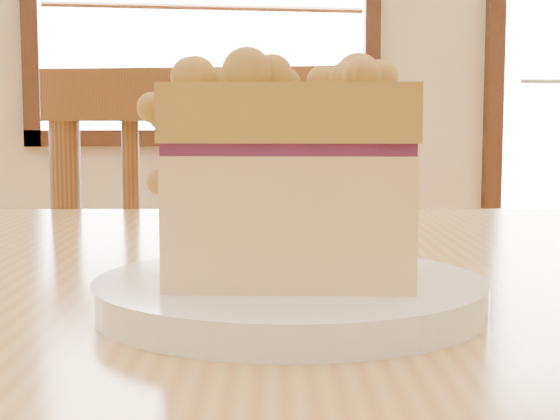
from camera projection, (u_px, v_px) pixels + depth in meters
name	position (u px, v px, depth m)	size (l,w,h in m)	color
cafe_chair_main	(235.00, 411.00, 1.14)	(0.52, 0.52, 0.91)	brown
plate	(289.00, 295.00, 0.44)	(0.20, 0.20, 0.02)	white
cake_slice	(288.00, 170.00, 0.43)	(0.14, 0.11, 0.12)	#FFD590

